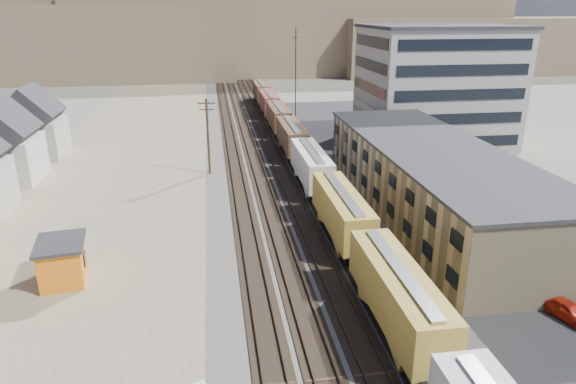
{
  "coord_description": "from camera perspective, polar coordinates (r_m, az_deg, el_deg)",
  "views": [
    {
      "loc": [
        -7.88,
        -24.13,
        20.72
      ],
      "look_at": [
        -0.52,
        24.93,
        3.0
      ],
      "focal_mm": 32.0,
      "sensor_mm": 36.0,
      "label": 1
    }
  ],
  "objects": [
    {
      "name": "office_tower",
      "position": [
        87.58,
        16.03,
        11.39
      ],
      "size": [
        22.6,
        18.6,
        18.45
      ],
      "color": "#9E998E",
      "rests_on": "ground"
    },
    {
      "name": "dirt_yard",
      "position": [
        68.47,
        -18.3,
        1.03
      ],
      "size": [
        24.0,
        180.0,
        0.03
      ],
      "primitive_type": "cube",
      "color": "#72624E",
      "rests_on": "ground"
    },
    {
      "name": "ballast_bed",
      "position": [
        77.37,
        -2.38,
        4.13
      ],
      "size": [
        18.0,
        200.0,
        0.06
      ],
      "primitive_type": "cube",
      "color": "#4C4742",
      "rests_on": "ground"
    },
    {
      "name": "parked_car_red",
      "position": [
        42.07,
        28.74,
        -11.51
      ],
      "size": [
        2.56,
        4.16,
        1.32
      ],
      "primitive_type": "imported",
      "rotation": [
        0.0,
        0.0,
        0.28
      ],
      "color": "#B42310",
      "rests_on": "ground"
    },
    {
      "name": "radio_mast",
      "position": [
        86.05,
        0.85,
        11.91
      ],
      "size": [
        1.2,
        0.16,
        18.0
      ],
      "color": "black",
      "rests_on": "ground"
    },
    {
      "name": "ground",
      "position": [
        32.77,
        7.85,
        -19.79
      ],
      "size": [
        300.0,
        300.0,
        0.0
      ],
      "primitive_type": "plane",
      "color": "#6B6356",
      "rests_on": "ground"
    },
    {
      "name": "parked_car_blue",
      "position": [
        79.47,
        18.0,
        4.13
      ],
      "size": [
        5.84,
        5.12,
        1.5
      ],
      "primitive_type": "imported",
      "rotation": [
        0.0,
        0.0,
        0.96
      ],
      "color": "navy",
      "rests_on": "ground"
    },
    {
      "name": "hills_north",
      "position": [
        192.34,
        -6.43,
        17.57
      ],
      "size": [
        265.0,
        80.0,
        32.0
      ],
      "color": "brown",
      "rests_on": "ground"
    },
    {
      "name": "freight_train",
      "position": [
        69.85,
        1.39,
        4.78
      ],
      "size": [
        3.0,
        119.74,
        4.46
      ],
      "color": "black",
      "rests_on": "ground"
    },
    {
      "name": "utility_pole_north",
      "position": [
        67.91,
        -8.88,
        6.29
      ],
      "size": [
        2.2,
        0.32,
        10.0
      ],
      "color": "#382619",
      "rests_on": "ground"
    },
    {
      "name": "parked_car_far",
      "position": [
        80.86,
        22.42,
        3.91
      ],
      "size": [
        3.31,
        5.21,
        1.65
      ],
      "primitive_type": "imported",
      "rotation": [
        0.0,
        0.0,
        -0.3
      ],
      "color": "white",
      "rests_on": "ground"
    },
    {
      "name": "maintenance_shed",
      "position": [
        45.05,
        -23.77,
        -7.02
      ],
      "size": [
        4.31,
        5.21,
        3.46
      ],
      "color": "orange",
      "rests_on": "ground"
    },
    {
      "name": "asphalt_lot",
      "position": [
        69.41,
        17.42,
        1.38
      ],
      "size": [
        26.0,
        120.0,
        0.04
      ],
      "primitive_type": "cube",
      "color": "#232326",
      "rests_on": "ground"
    },
    {
      "name": "rail_tracks",
      "position": [
        77.29,
        -2.79,
        4.17
      ],
      "size": [
        11.4,
        200.0,
        0.24
      ],
      "color": "black",
      "rests_on": "ground"
    },
    {
      "name": "warehouse",
      "position": [
        56.81,
        15.65,
        1.42
      ],
      "size": [
        12.4,
        40.4,
        7.25
      ],
      "color": "tan",
      "rests_on": "ground"
    }
  ]
}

